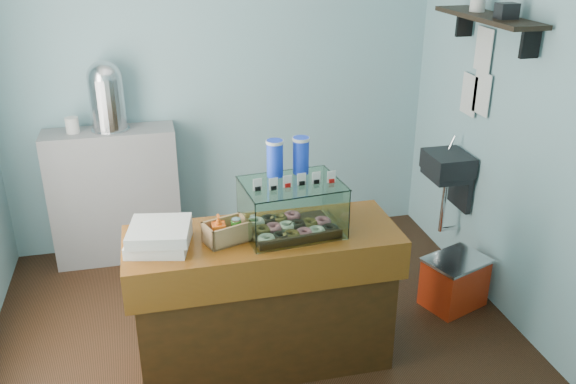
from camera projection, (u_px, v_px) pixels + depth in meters
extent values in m
plane|color=black|center=(258.00, 335.00, 4.12)|extent=(3.50, 3.50, 0.00)
cube|color=#85B8C2|center=(220.00, 80.00, 4.90)|extent=(3.50, 0.04, 2.80)
cube|color=#85B8C2|center=(327.00, 267.00, 2.22)|extent=(3.50, 0.04, 2.80)
cube|color=#85B8C2|center=(520.00, 118.00, 3.93)|extent=(0.04, 3.00, 2.80)
cube|color=black|center=(448.00, 163.00, 4.58)|extent=(0.30, 0.35, 0.15)
cube|color=black|center=(461.00, 186.00, 4.69)|extent=(0.04, 0.30, 0.35)
cylinder|color=silver|center=(452.00, 143.00, 4.64)|extent=(0.02, 0.02, 0.12)
cylinder|color=silver|center=(443.00, 205.00, 4.72)|extent=(0.04, 0.04, 0.45)
cube|color=black|center=(488.00, 17.00, 3.92)|extent=(0.25, 1.00, 0.03)
cube|color=black|center=(530.00, 43.00, 3.62)|extent=(0.12, 0.03, 0.18)
cube|color=black|center=(465.00, 24.00, 4.33)|extent=(0.12, 0.03, 0.18)
cube|color=silver|center=(482.00, 94.00, 4.30)|extent=(0.01, 0.21, 0.30)
cube|color=silver|center=(469.00, 95.00, 4.48)|extent=(0.01, 0.21, 0.30)
cube|color=silver|center=(484.00, 50.00, 4.23)|extent=(0.01, 0.21, 0.30)
cube|color=#43220C|center=(264.00, 303.00, 3.73)|extent=(1.50, 0.56, 0.84)
cube|color=#4E250A|center=(263.00, 238.00, 3.55)|extent=(1.60, 0.60, 0.06)
cube|color=#4E250A|center=(273.00, 281.00, 3.35)|extent=(1.60, 0.04, 0.18)
cube|color=gray|center=(116.00, 196.00, 4.89)|extent=(1.00, 0.32, 1.10)
cube|color=#331F0F|center=(292.00, 229.00, 3.57)|extent=(0.52, 0.39, 0.02)
torus|color=beige|center=(267.00, 239.00, 3.40)|extent=(0.10, 0.10, 0.03)
torus|color=black|center=(280.00, 237.00, 3.42)|extent=(0.10, 0.10, 0.03)
torus|color=brown|center=(292.00, 235.00, 3.45)|extent=(0.10, 0.10, 0.03)
torus|color=#E46B8A|center=(305.00, 233.00, 3.47)|extent=(0.10, 0.10, 0.03)
torus|color=beige|center=(317.00, 231.00, 3.49)|extent=(0.10, 0.10, 0.03)
torus|color=black|center=(329.00, 229.00, 3.51)|extent=(0.10, 0.10, 0.03)
torus|color=brown|center=(261.00, 230.00, 3.50)|extent=(0.10, 0.10, 0.03)
torus|color=#E46B8A|center=(274.00, 228.00, 3.52)|extent=(0.10, 0.10, 0.03)
torus|color=beige|center=(286.00, 226.00, 3.55)|extent=(0.10, 0.10, 0.03)
torus|color=black|center=(298.00, 224.00, 3.57)|extent=(0.10, 0.10, 0.03)
torus|color=brown|center=(310.00, 222.00, 3.59)|extent=(0.10, 0.10, 0.03)
torus|color=#E46B8A|center=(321.00, 221.00, 3.61)|extent=(0.10, 0.10, 0.03)
torus|color=beige|center=(256.00, 221.00, 3.60)|extent=(0.10, 0.10, 0.03)
torus|color=black|center=(268.00, 220.00, 3.62)|extent=(0.10, 0.10, 0.03)
torus|color=brown|center=(280.00, 218.00, 3.65)|extent=(0.10, 0.10, 0.03)
torus|color=#E46B8A|center=(291.00, 216.00, 3.67)|extent=(0.10, 0.10, 0.03)
cube|color=white|center=(304.00, 222.00, 3.34)|extent=(0.55, 0.06, 0.30)
cube|color=white|center=(281.00, 194.00, 3.68)|extent=(0.55, 0.06, 0.30)
cube|color=white|center=(246.00, 214.00, 3.43)|extent=(0.04, 0.40, 0.30)
cube|color=white|center=(336.00, 201.00, 3.59)|extent=(0.04, 0.40, 0.30)
cube|color=white|center=(292.00, 183.00, 3.45)|extent=(0.60, 0.46, 0.01)
cube|color=silver|center=(258.00, 185.00, 3.33)|extent=(0.05, 0.01, 0.07)
cube|color=black|center=(258.00, 189.00, 3.34)|extent=(0.03, 0.02, 0.02)
cube|color=silver|center=(273.00, 183.00, 3.35)|extent=(0.05, 0.01, 0.07)
cube|color=black|center=(273.00, 187.00, 3.36)|extent=(0.03, 0.02, 0.02)
cube|color=silver|center=(288.00, 181.00, 3.38)|extent=(0.05, 0.01, 0.07)
cube|color=#B8120E|center=(288.00, 185.00, 3.39)|extent=(0.03, 0.02, 0.02)
cube|color=silver|center=(302.00, 180.00, 3.40)|extent=(0.05, 0.01, 0.07)
cube|color=black|center=(302.00, 183.00, 3.41)|extent=(0.03, 0.02, 0.02)
cube|color=silver|center=(316.00, 178.00, 3.43)|extent=(0.05, 0.01, 0.07)
cube|color=black|center=(316.00, 181.00, 3.44)|extent=(0.03, 0.02, 0.02)
cube|color=silver|center=(330.00, 176.00, 3.45)|extent=(0.05, 0.01, 0.07)
cube|color=#B8120E|center=(330.00, 180.00, 3.46)|extent=(0.03, 0.02, 0.02)
cylinder|color=blue|center=(275.00, 158.00, 3.50)|extent=(0.09, 0.09, 0.22)
cylinder|color=silver|center=(275.00, 142.00, 3.46)|extent=(0.10, 0.10, 0.02)
cylinder|color=blue|center=(301.00, 155.00, 3.55)|extent=(0.09, 0.09, 0.22)
cylinder|color=silver|center=(301.00, 139.00, 3.51)|extent=(0.10, 0.10, 0.02)
cube|color=tan|center=(227.00, 240.00, 3.45)|extent=(0.29, 0.22, 0.01)
cube|color=tan|center=(233.00, 236.00, 3.38)|extent=(0.24, 0.10, 0.12)
cube|color=tan|center=(221.00, 227.00, 3.48)|extent=(0.24, 0.10, 0.12)
cube|color=tan|center=(208.00, 237.00, 3.37)|extent=(0.06, 0.15, 0.12)
cube|color=tan|center=(245.00, 226.00, 3.49)|extent=(0.06, 0.15, 0.12)
imported|color=orange|center=(219.00, 228.00, 3.39)|extent=(0.10, 0.10, 0.16)
cylinder|color=#358B25|center=(236.00, 229.00, 3.46)|extent=(0.06, 0.06, 0.10)
cylinder|color=silver|center=(236.00, 220.00, 3.44)|extent=(0.05, 0.05, 0.01)
cube|color=silver|center=(159.00, 241.00, 3.39)|extent=(0.39, 0.39, 0.07)
cube|color=silver|center=(160.00, 231.00, 3.35)|extent=(0.38, 0.38, 0.07)
cylinder|color=silver|center=(111.00, 129.00, 4.68)|extent=(0.29, 0.29, 0.01)
cylinder|color=silver|center=(108.00, 104.00, 4.60)|extent=(0.26, 0.26, 0.39)
sphere|color=silver|center=(104.00, 78.00, 4.52)|extent=(0.26, 0.26, 0.26)
cube|color=red|center=(454.00, 283.00, 4.39)|extent=(0.49, 0.43, 0.36)
cube|color=silver|center=(457.00, 260.00, 4.31)|extent=(0.51, 0.45, 0.02)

